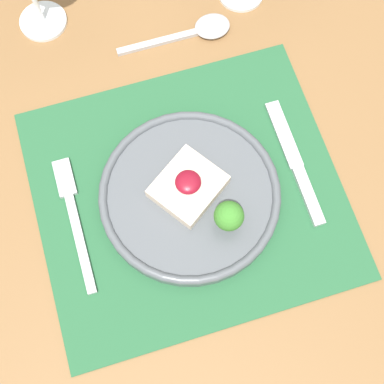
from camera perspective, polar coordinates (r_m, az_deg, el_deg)
name	(u,v)px	position (r m, az deg, el deg)	size (l,w,h in m)	color
ground_plane	(190,283)	(1.46, -0.20, -9.67)	(8.00, 8.00, 0.00)	gray
dining_table	(189,213)	(0.82, -0.36, -2.23)	(1.13, 1.17, 0.74)	brown
placemat	(188,193)	(0.74, -0.40, -0.13)	(0.41, 0.38, 0.00)	#235633
dinner_plate	(193,194)	(0.72, 0.11, -0.24)	(0.25, 0.25, 0.07)	#4C5156
fork	(73,214)	(0.74, -12.53, -2.30)	(0.02, 0.19, 0.01)	#B2B2B7
knife	(298,170)	(0.76, 11.25, 2.34)	(0.02, 0.19, 0.01)	#B2B2B7
spoon	(202,29)	(0.85, 1.10, 16.97)	(0.18, 0.05, 0.02)	#B2B2B7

